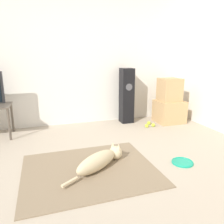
{
  "coord_description": "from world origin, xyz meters",
  "views": [
    {
      "loc": [
        -0.3,
        -2.04,
        1.25
      ],
      "look_at": [
        0.69,
        1.0,
        0.45
      ],
      "focal_mm": 35.0,
      "sensor_mm": 36.0,
      "label": 1
    }
  ],
  "objects_px": {
    "dog": "(100,160)",
    "cardboard_box_upper": "(170,90)",
    "frisbee": "(182,162)",
    "cardboard_box_lower": "(169,111)",
    "floor_speaker": "(127,96)",
    "tennis_ball_by_boxes": "(147,126)",
    "tennis_ball_near_speaker": "(149,123)",
    "tennis_ball_loose_on_carpet": "(153,125)"
  },
  "relations": [
    {
      "from": "frisbee",
      "to": "tennis_ball_near_speaker",
      "type": "relative_size",
      "value": 3.9
    },
    {
      "from": "dog",
      "to": "tennis_ball_near_speaker",
      "type": "bearing_deg",
      "value": 45.78
    },
    {
      "from": "floor_speaker",
      "to": "tennis_ball_loose_on_carpet",
      "type": "bearing_deg",
      "value": -51.36
    },
    {
      "from": "tennis_ball_by_boxes",
      "to": "dog",
      "type": "bearing_deg",
      "value": -134.8
    },
    {
      "from": "tennis_ball_by_boxes",
      "to": "tennis_ball_near_speaker",
      "type": "bearing_deg",
      "value": 51.03
    },
    {
      "from": "cardboard_box_upper",
      "to": "tennis_ball_near_speaker",
      "type": "xyz_separation_m",
      "value": [
        -0.44,
        -0.04,
        -0.61
      ]
    },
    {
      "from": "frisbee",
      "to": "tennis_ball_loose_on_carpet",
      "type": "bearing_deg",
      "value": 75.63
    },
    {
      "from": "cardboard_box_upper",
      "to": "dog",
      "type": "bearing_deg",
      "value": -141.49
    },
    {
      "from": "floor_speaker",
      "to": "tennis_ball_by_boxes",
      "type": "bearing_deg",
      "value": -63.2
    },
    {
      "from": "cardboard_box_lower",
      "to": "tennis_ball_by_boxes",
      "type": "distance_m",
      "value": 0.63
    },
    {
      "from": "dog",
      "to": "frisbee",
      "type": "distance_m",
      "value": 1.0
    },
    {
      "from": "floor_speaker",
      "to": "tennis_ball_by_boxes",
      "type": "height_order",
      "value": "floor_speaker"
    },
    {
      "from": "tennis_ball_loose_on_carpet",
      "to": "frisbee",
      "type": "bearing_deg",
      "value": -104.37
    },
    {
      "from": "dog",
      "to": "tennis_ball_by_boxes",
      "type": "height_order",
      "value": "dog"
    },
    {
      "from": "frisbee",
      "to": "cardboard_box_lower",
      "type": "xyz_separation_m",
      "value": [
        0.8,
        1.58,
        0.2
      ]
    },
    {
      "from": "cardboard_box_lower",
      "to": "cardboard_box_upper",
      "type": "xyz_separation_m",
      "value": [
        -0.02,
        0.01,
        0.43
      ]
    },
    {
      "from": "cardboard_box_upper",
      "to": "floor_speaker",
      "type": "xyz_separation_m",
      "value": [
        -0.79,
        0.26,
        -0.12
      ]
    },
    {
      "from": "cardboard_box_upper",
      "to": "tennis_ball_by_boxes",
      "type": "bearing_deg",
      "value": -161.19
    },
    {
      "from": "floor_speaker",
      "to": "cardboard_box_upper",
      "type": "bearing_deg",
      "value": -18.16
    },
    {
      "from": "dog",
      "to": "cardboard_box_upper",
      "type": "xyz_separation_m",
      "value": [
        1.77,
        1.41,
        0.54
      ]
    },
    {
      "from": "floor_speaker",
      "to": "tennis_ball_near_speaker",
      "type": "xyz_separation_m",
      "value": [
        0.35,
        -0.3,
        -0.49
      ]
    },
    {
      "from": "floor_speaker",
      "to": "tennis_ball_loose_on_carpet",
      "type": "xyz_separation_m",
      "value": [
        0.36,
        -0.45,
        -0.49
      ]
    },
    {
      "from": "dog",
      "to": "floor_speaker",
      "type": "relative_size",
      "value": 0.76
    },
    {
      "from": "tennis_ball_by_boxes",
      "to": "floor_speaker",
      "type": "bearing_deg",
      "value": 116.8
    },
    {
      "from": "cardboard_box_lower",
      "to": "cardboard_box_upper",
      "type": "bearing_deg",
      "value": 158.69
    },
    {
      "from": "tennis_ball_near_speaker",
      "to": "tennis_ball_loose_on_carpet",
      "type": "height_order",
      "value": "same"
    },
    {
      "from": "dog",
      "to": "tennis_ball_loose_on_carpet",
      "type": "distance_m",
      "value": 1.81
    },
    {
      "from": "dog",
      "to": "cardboard_box_lower",
      "type": "xyz_separation_m",
      "value": [
        1.78,
        1.4,
        0.11
      ]
    },
    {
      "from": "cardboard_box_upper",
      "to": "tennis_ball_loose_on_carpet",
      "type": "distance_m",
      "value": 0.77
    },
    {
      "from": "tennis_ball_near_speaker",
      "to": "frisbee",
      "type": "bearing_deg",
      "value": -102.59
    },
    {
      "from": "frisbee",
      "to": "tennis_ball_loose_on_carpet",
      "type": "xyz_separation_m",
      "value": [
        0.36,
        1.4,
        0.02
      ]
    },
    {
      "from": "frisbee",
      "to": "tennis_ball_near_speaker",
      "type": "xyz_separation_m",
      "value": [
        0.35,
        1.55,
        0.02
      ]
    },
    {
      "from": "frisbee",
      "to": "cardboard_box_lower",
      "type": "bearing_deg",
      "value": 63.08
    },
    {
      "from": "dog",
      "to": "tennis_ball_by_boxes",
      "type": "distance_m",
      "value": 1.71
    },
    {
      "from": "dog",
      "to": "tennis_ball_loose_on_carpet",
      "type": "xyz_separation_m",
      "value": [
        1.34,
        1.22,
        -0.08
      ]
    },
    {
      "from": "frisbee",
      "to": "dog",
      "type": "bearing_deg",
      "value": 169.49
    },
    {
      "from": "dog",
      "to": "tennis_ball_near_speaker",
      "type": "distance_m",
      "value": 1.9
    },
    {
      "from": "frisbee",
      "to": "cardboard_box_upper",
      "type": "relative_size",
      "value": 0.59
    },
    {
      "from": "floor_speaker",
      "to": "tennis_ball_by_boxes",
      "type": "xyz_separation_m",
      "value": [
        0.23,
        -0.45,
        -0.49
      ]
    },
    {
      "from": "frisbee",
      "to": "cardboard_box_upper",
      "type": "height_order",
      "value": "cardboard_box_upper"
    },
    {
      "from": "tennis_ball_by_boxes",
      "to": "tennis_ball_loose_on_carpet",
      "type": "xyz_separation_m",
      "value": [
        0.13,
        -0.0,
        0.0
      ]
    },
    {
      "from": "cardboard_box_lower",
      "to": "cardboard_box_upper",
      "type": "relative_size",
      "value": 1.18
    }
  ]
}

